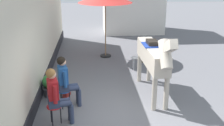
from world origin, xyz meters
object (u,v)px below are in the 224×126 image
object	(u,v)px
saddled_horse_center	(154,57)
satchel_bag	(67,93)
seated_visitor_near	(56,94)
flower_planter_far	(50,85)
seated_visitor_far	(66,79)
spare_stool_white	(135,59)

from	to	relation	value
saddled_horse_center	satchel_bag	distance (m)	2.65
seated_visitor_near	flower_planter_far	bearing A→B (deg)	103.58
seated_visitor_far	satchel_bag	xyz separation A→B (m)	(-0.06, 0.63, -0.68)
seated_visitor_far	flower_planter_far	bearing A→B (deg)	126.89
flower_planter_far	satchel_bag	size ratio (longest dim) A/B	2.29
saddled_horse_center	seated_visitor_near	bearing A→B (deg)	-151.59
saddled_horse_center	spare_stool_white	bearing A→B (deg)	93.82
saddled_horse_center	satchel_bag	size ratio (longest dim) A/B	10.71
seated_visitor_near	seated_visitor_far	bearing A→B (deg)	80.18
seated_visitor_near	flower_planter_far	world-z (taller)	seated_visitor_near
seated_visitor_far	saddled_horse_center	xyz separation A→B (m)	(2.37, 0.50, 0.38)
saddled_horse_center	flower_planter_far	distance (m)	3.02
seated_visitor_far	spare_stool_white	world-z (taller)	seated_visitor_far
seated_visitor_near	flower_planter_far	xyz separation A→B (m)	(-0.38, 1.56, -0.44)
seated_visitor_far	saddled_horse_center	distance (m)	2.45
spare_stool_white	seated_visitor_near	bearing A→B (deg)	-123.74
flower_planter_far	spare_stool_white	bearing A→B (deg)	35.90
satchel_bag	seated_visitor_far	bearing A→B (deg)	25.79
seated_visitor_far	flower_planter_far	xyz separation A→B (m)	(-0.53, 0.70, -0.44)
seated_visitor_near	seated_visitor_far	distance (m)	0.87
saddled_horse_center	satchel_bag	xyz separation A→B (m)	(-2.43, 0.13, -1.06)
flower_planter_far	saddled_horse_center	bearing A→B (deg)	-3.93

